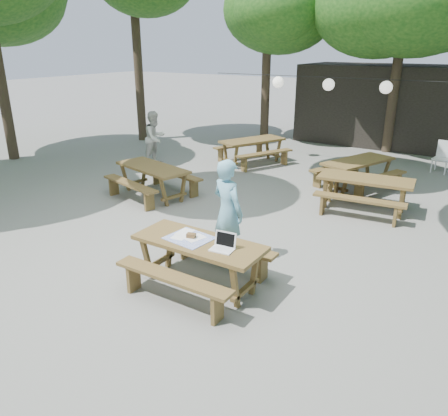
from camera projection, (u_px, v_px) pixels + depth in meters
ground at (222, 235)px, 8.52m from camera, size 80.00×80.00×0.00m
pavilion at (387, 105)px, 16.07m from camera, size 6.00×3.00×2.80m
main_picnic_table at (199, 263)px, 6.61m from camera, size 2.00×1.58×0.75m
picnic_table_nw at (153, 181)px, 10.56m from camera, size 2.22×1.98×0.75m
picnic_table_ne at (364, 193)px, 9.67m from camera, size 2.07×1.77×0.75m
picnic_table_far_w at (252, 151)px, 13.49m from camera, size 2.25×2.40×0.75m
picnic_table_far_e at (357, 174)px, 11.13m from camera, size 2.16×2.34×0.75m
woman at (228, 212)px, 7.22m from camera, size 0.75×0.61×1.78m
second_person at (155, 138)px, 13.32m from camera, size 0.63×0.80×1.61m
plastic_chair at (441, 164)px, 12.58m from camera, size 0.51×0.51×0.90m
laptop at (224, 245)px, 6.21m from camera, size 0.35×0.29×0.24m
tabletop_clutter at (189, 237)px, 6.57m from camera, size 0.71×0.62×0.08m
paper_lanterns at (329, 84)px, 12.51m from camera, size 9.00×0.34×0.38m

